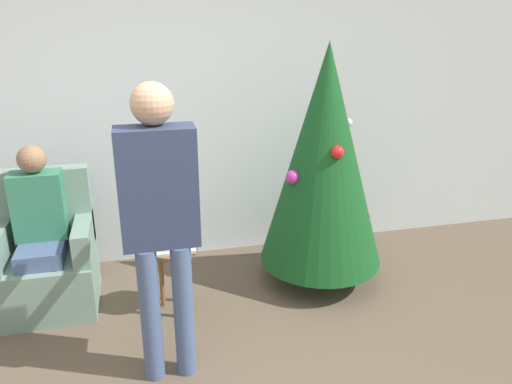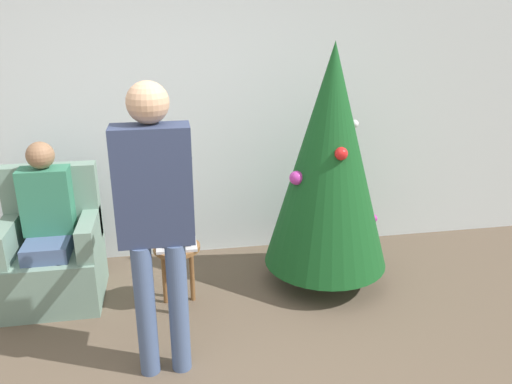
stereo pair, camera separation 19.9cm
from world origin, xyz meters
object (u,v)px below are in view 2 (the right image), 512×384
object	(u,v)px
person_seated	(47,218)
person_standing	(155,207)
christmas_tree	(330,159)
side_stool	(177,258)
armchair	(54,255)

from	to	relation	value
person_seated	person_standing	distance (m)	1.31
person_seated	person_standing	xyz separation A→B (m)	(0.82, -0.94, 0.40)
christmas_tree	side_stool	xyz separation A→B (m)	(-1.19, -0.16, -0.66)
christmas_tree	side_stool	size ratio (longest dim) A/B	3.84
armchair	person_standing	size ratio (longest dim) A/B	0.58
christmas_tree	side_stool	world-z (taller)	christmas_tree
side_stool	person_seated	bearing A→B (deg)	163.52
person_seated	person_standing	size ratio (longest dim) A/B	0.70
christmas_tree	armchair	bearing A→B (deg)	176.12
christmas_tree	side_stool	bearing A→B (deg)	-172.29
christmas_tree	person_standing	size ratio (longest dim) A/B	1.09
armchair	christmas_tree	bearing A→B (deg)	-3.88
christmas_tree	person_seated	distance (m)	2.16
person_standing	side_stool	bearing A→B (deg)	80.69
armchair	person_seated	distance (m)	0.32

